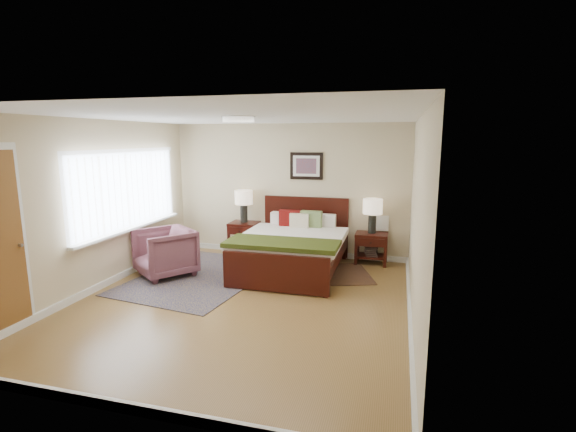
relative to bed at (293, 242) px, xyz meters
The scene contains 17 objects.
floor 1.60m from the bed, 103.35° to the right, with size 5.00×5.00×0.00m, color brown.
back_wall 1.31m from the bed, 108.77° to the left, with size 4.50×0.04×2.50m, color #C0B38B.
front_wall 4.05m from the bed, 95.03° to the right, with size 4.50×0.04×2.50m, color #C0B38B.
left_wall 3.08m from the bed, 150.47° to the right, with size 0.04×5.00×2.50m, color #C0B38B.
right_wall 2.51m from the bed, 37.76° to the right, with size 0.04×5.00×2.50m, color #C0B38B.
ceiling 2.49m from the bed, 103.35° to the right, with size 4.50×5.00×0.02m, color white.
window 2.79m from the bed, 163.12° to the right, with size 0.11×2.72×1.32m.
ceil_fixture 2.46m from the bed, 103.35° to the right, with size 0.44×0.44×0.08m.
bed is the anchor object (origin of this frame).
wall_art 1.56m from the bed, 89.96° to the left, with size 0.62×0.05×0.50m.
nightstand_left 1.41m from the bed, 146.55° to the left, with size 0.53×0.48×0.63m.
nightstand_right 1.48m from the bed, 32.19° to the left, with size 0.57×0.42×0.56m.
lamp_left 1.52m from the bed, 145.82° to the left, with size 0.34×0.34×0.61m.
lamp_right 1.55m from the bed, 32.59° to the left, with size 0.34×0.34×0.61m.
armchair 2.11m from the bed, 159.35° to the right, with size 0.83×0.86×0.78m, color brown.
rug_persian 1.61m from the bed, 153.90° to the right, with size 1.83×2.58×0.01m, color #0C0F40.
rug_navy 1.03m from the bed, ahead, with size 0.76×1.14×0.01m, color black.
Camera 1 is at (2.02, -5.11, 2.22)m, focal length 26.00 mm.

